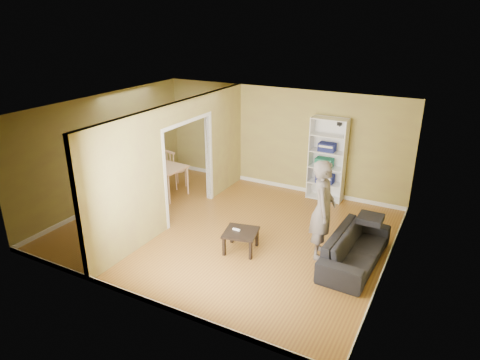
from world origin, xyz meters
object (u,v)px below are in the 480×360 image
(chair_left, at_px, (139,169))
(chair_near, at_px, (148,187))
(coffee_table, at_px, (241,234))
(chair_far, at_px, (176,168))
(sofa, at_px, (356,244))
(bookshelf, at_px, (328,159))
(person, at_px, (323,201))
(dining_table, at_px, (160,169))

(chair_left, height_order, chair_near, chair_left)
(coffee_table, height_order, chair_near, chair_near)
(chair_near, xyz_separation_m, chair_far, (-0.06, 1.24, 0.08))
(sofa, relative_size, bookshelf, 1.01)
(person, relative_size, dining_table, 1.81)
(bookshelf, relative_size, chair_far, 1.98)
(dining_table, bearing_deg, bookshelf, 24.86)
(dining_table, bearing_deg, chair_far, 85.99)
(coffee_table, distance_m, chair_left, 4.15)
(sofa, bearing_deg, chair_left, 83.29)
(bookshelf, bearing_deg, sofa, -62.09)
(chair_left, distance_m, chair_far, 0.96)
(bookshelf, xyz_separation_m, chair_far, (-3.68, -1.13, -0.50))
(person, distance_m, chair_far, 4.71)
(person, height_order, chair_left, person)
(bookshelf, relative_size, chair_near, 2.35)
(sofa, bearing_deg, bookshelf, 30.54)
(chair_left, bearing_deg, dining_table, 68.09)
(bookshelf, xyz_separation_m, chair_left, (-4.49, -1.65, -0.51))
(sofa, xyz_separation_m, chair_far, (-5.07, 1.49, 0.12))
(chair_left, distance_m, chair_near, 1.12)
(sofa, relative_size, coffee_table, 3.33)
(coffee_table, xyz_separation_m, chair_near, (-2.97, 0.86, 0.08))
(coffee_table, height_order, chair_left, chair_left)
(bookshelf, xyz_separation_m, coffee_table, (-0.66, -3.22, -0.67))
(sofa, relative_size, chair_near, 2.37)
(coffee_table, bearing_deg, bookshelf, 78.46)
(person, bearing_deg, chair_left, 64.95)
(coffee_table, bearing_deg, dining_table, 153.94)
(bookshelf, bearing_deg, chair_far, -162.98)
(person, bearing_deg, chair_near, 72.00)
(chair_far, bearing_deg, bookshelf, -149.08)
(chair_near, bearing_deg, dining_table, 96.28)
(sofa, relative_size, chair_far, 2.00)
(dining_table, distance_m, chair_left, 0.79)
(sofa, xyz_separation_m, chair_near, (-5.01, 0.25, 0.04))
(chair_left, height_order, chair_far, chair_far)
(dining_table, relative_size, chair_left, 1.20)
(dining_table, xyz_separation_m, chair_near, (0.10, -0.64, -0.25))
(chair_near, bearing_deg, chair_left, 138.14)
(coffee_table, distance_m, dining_table, 3.43)
(bookshelf, distance_m, dining_table, 4.12)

